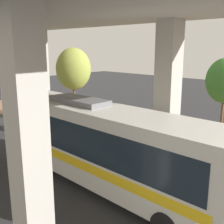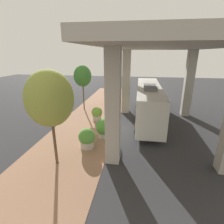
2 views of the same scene
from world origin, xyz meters
The scene contains 9 objects.
ground_plane centered at (0.00, 0.00, 0.00)m, with size 80.00×80.00×0.00m, color #2D2D30.
sidewalk_strip centered at (-3.00, 0.00, 0.01)m, with size 6.00×40.00×0.02m.
overpass centered at (4.00, 0.00, 6.91)m, with size 9.40×18.46×7.95m.
bus centered at (3.09, 3.35, 2.10)m, with size 2.56×12.55×3.89m.
fire_hydrant centered at (-1.66, -0.29, 0.44)m, with size 0.38×0.18×0.86m.
planter_front centered at (-0.74, -1.87, 0.84)m, with size 1.49×1.49×1.70m.
planter_middle centered at (-1.71, -3.86, 0.80)m, with size 1.28×1.28×1.59m.
planter_back centered at (-2.34, 1.96, 0.75)m, with size 1.16×1.16×1.48m.
street_tree_near centered at (-3.14, -6.10, 4.43)m, with size 2.84×2.84×6.14m.
Camera 1 is at (11.24, 12.09, 6.22)m, focal length 45.00 mm.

